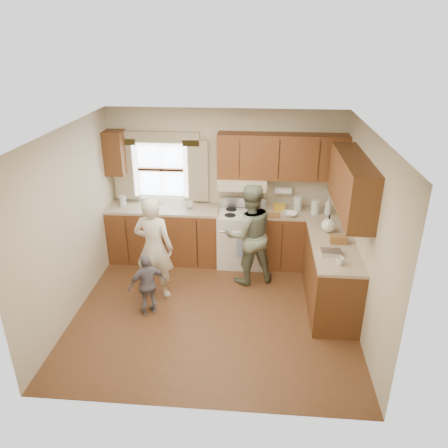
# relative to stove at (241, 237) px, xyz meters

# --- Properties ---
(room) EXTENTS (3.80, 3.80, 3.80)m
(room) POSITION_rel_stove_xyz_m (-0.30, -1.44, 0.78)
(room) COLOR #523119
(room) RESTS_ON ground
(kitchen_fixtures) EXTENTS (3.80, 2.25, 2.15)m
(kitchen_fixtures) POSITION_rel_stove_xyz_m (0.31, -0.36, 0.37)
(kitchen_fixtures) COLOR #4C2610
(kitchen_fixtures) RESTS_ON ground
(stove) EXTENTS (0.76, 0.67, 1.07)m
(stove) POSITION_rel_stove_xyz_m (0.00, 0.00, 0.00)
(stove) COLOR silver
(stove) RESTS_ON ground
(woman_left) EXTENTS (0.61, 0.45, 1.55)m
(woman_left) POSITION_rel_stove_xyz_m (-1.19, -1.12, 0.31)
(woman_left) COLOR beige
(woman_left) RESTS_ON ground
(woman_right) EXTENTS (0.92, 0.82, 1.58)m
(woman_right) POSITION_rel_stove_xyz_m (0.14, -0.59, 0.33)
(woman_right) COLOR #223B22
(woman_right) RESTS_ON ground
(child) EXTENTS (0.57, 0.45, 0.90)m
(child) POSITION_rel_stove_xyz_m (-1.19, -1.56, -0.02)
(child) COLOR slate
(child) RESTS_ON ground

